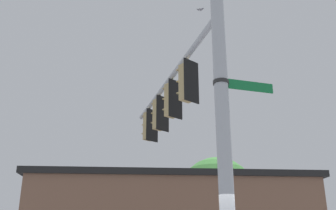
% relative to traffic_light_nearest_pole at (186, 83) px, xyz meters
% --- Properties ---
extents(signal_pole, '(0.31, 0.31, 7.37)m').
position_rel_traffic_light_nearest_pole_xyz_m(signal_pole, '(-0.93, -2.00, -2.10)').
color(signal_pole, '#ADB2B7').
rests_on(signal_pole, ground).
extents(mast_arm, '(3.51, 7.22, 0.16)m').
position_rel_traffic_light_nearest_pole_xyz_m(mast_arm, '(0.75, 1.57, 0.78)').
color(mast_arm, '#ADB2B7').
extents(traffic_light_nearest_pole, '(0.54, 0.49, 1.31)m').
position_rel_traffic_light_nearest_pole_xyz_m(traffic_light_nearest_pole, '(0.00, 0.00, 0.00)').
color(traffic_light_nearest_pole, black).
extents(traffic_light_mid_inner, '(0.54, 0.49, 1.31)m').
position_rel_traffic_light_nearest_pole_xyz_m(traffic_light_mid_inner, '(0.61, 1.30, 0.00)').
color(traffic_light_mid_inner, black).
extents(traffic_light_mid_outer, '(0.54, 0.49, 1.31)m').
position_rel_traffic_light_nearest_pole_xyz_m(traffic_light_mid_outer, '(1.22, 2.60, 0.00)').
color(traffic_light_mid_outer, black).
extents(traffic_light_arm_end, '(0.54, 0.49, 1.31)m').
position_rel_traffic_light_nearest_pole_xyz_m(traffic_light_arm_end, '(1.83, 3.90, 0.00)').
color(traffic_light_arm_end, black).
extents(street_name_sign, '(1.32, 0.72, 0.22)m').
position_rel_traffic_light_nearest_pole_xyz_m(street_name_sign, '(-0.65, -2.14, -0.91)').
color(street_name_sign, '#147238').
extents(bird_flying, '(0.20, 0.25, 0.08)m').
position_rel_traffic_light_nearest_pole_xyz_m(bird_flying, '(1.78, 1.04, 3.66)').
color(bird_flying, gray).
extents(tree_by_storefront, '(4.33, 4.33, 6.38)m').
position_rel_traffic_light_nearest_pole_xyz_m(tree_by_storefront, '(9.94, 7.77, -1.58)').
color(tree_by_storefront, '#4C3823').
rests_on(tree_by_storefront, ground).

